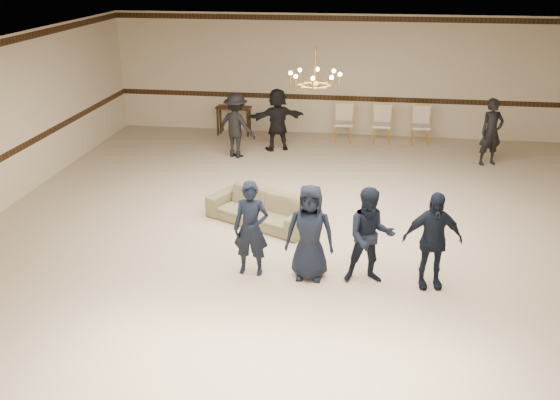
{
  "coord_description": "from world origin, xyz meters",
  "views": [
    {
      "loc": [
        0.91,
        -9.26,
        4.65
      ],
      "look_at": [
        -0.38,
        -0.5,
        1.02
      ],
      "focal_mm": 38.77,
      "sensor_mm": 36.0,
      "label": 1
    }
  ],
  "objects": [
    {
      "name": "room",
      "position": [
        0.0,
        0.0,
        1.6
      ],
      "size": [
        12.01,
        14.01,
        3.21
      ],
      "color": "beige",
      "rests_on": "ground"
    },
    {
      "name": "banquet_chair_right",
      "position": [
        2.31,
        6.29,
        0.49
      ],
      "size": [
        0.48,
        0.48,
        0.99
      ],
      "primitive_type": null,
      "rotation": [
        0.0,
        0.0,
        0.01
      ],
      "color": "beige",
      "rests_on": "floor"
    },
    {
      "name": "banquet_chair_left",
      "position": [
        0.31,
        6.29,
        0.49
      ],
      "size": [
        0.51,
        0.51,
        0.99
      ],
      "primitive_type": null,
      "rotation": [
        0.0,
        0.0,
        0.06
      ],
      "color": "beige",
      "rests_on": "floor"
    },
    {
      "name": "adult_left",
      "position": [
        -2.21,
        4.6,
        0.79
      ],
      "size": [
        1.16,
        0.92,
        1.57
      ],
      "primitive_type": "imported",
      "rotation": [
        0.0,
        0.0,
        2.76
      ],
      "color": "black",
      "rests_on": "floor"
    },
    {
      "name": "settee",
      "position": [
        -0.93,
        0.8,
        0.3
      ],
      "size": [
        2.17,
        1.61,
        0.59
      ],
      "primitive_type": "imported",
      "rotation": [
        0.0,
        0.0,
        -0.46
      ],
      "color": "#766A4E",
      "rests_on": "floor"
    },
    {
      "name": "chair_rail",
      "position": [
        0.0,
        6.99,
        1.0
      ],
      "size": [
        12.0,
        0.02,
        0.14
      ],
      "primitive_type": "cube",
      "color": "#311D0E",
      "rests_on": "wall_back"
    },
    {
      "name": "crown_molding",
      "position": [
        0.0,
        6.99,
        3.08
      ],
      "size": [
        12.0,
        0.02,
        0.14
      ],
      "primitive_type": "cube",
      "color": "#311D0E",
      "rests_on": "wall_back"
    },
    {
      "name": "chandelier",
      "position": [
        0.0,
        1.0,
        2.88
      ],
      "size": [
        0.94,
        0.94,
        0.89
      ],
      "primitive_type": null,
      "color": "#B9883B",
      "rests_on": "ceiling"
    },
    {
      "name": "boy_b",
      "position": [
        0.16,
        -1.08,
        0.75
      ],
      "size": [
        0.74,
        0.48,
        1.51
      ],
      "primitive_type": "imported",
      "rotation": [
        0.0,
        0.0,
        -0.01
      ],
      "color": "black",
      "rests_on": "floor"
    },
    {
      "name": "adult_mid",
      "position": [
        -1.31,
        5.3,
        0.79
      ],
      "size": [
        1.52,
        1.01,
        1.57
      ],
      "primitive_type": "imported",
      "rotation": [
        0.0,
        0.0,
        3.55
      ],
      "color": "black",
      "rests_on": "floor"
    },
    {
      "name": "banquet_chair_mid",
      "position": [
        1.31,
        6.29,
        0.49
      ],
      "size": [
        0.5,
        0.5,
        0.99
      ],
      "primitive_type": null,
      "rotation": [
        0.0,
        0.0,
        -0.06
      ],
      "color": "beige",
      "rests_on": "floor"
    },
    {
      "name": "boy_a",
      "position": [
        -0.74,
        -1.08,
        0.75
      ],
      "size": [
        0.56,
        0.38,
        1.51
      ],
      "primitive_type": "imported",
      "rotation": [
        0.0,
        0.0,
        -0.03
      ],
      "color": "black",
      "rests_on": "floor"
    },
    {
      "name": "console_table",
      "position": [
        -2.69,
        6.49,
        0.39
      ],
      "size": [
        0.96,
        0.45,
        0.78
      ],
      "primitive_type": "cube",
      "rotation": [
        0.0,
        0.0,
        -0.06
      ],
      "color": "black",
      "rests_on": "floor"
    },
    {
      "name": "boy_d",
      "position": [
        1.96,
        -1.08,
        0.75
      ],
      "size": [
        0.93,
        0.49,
        1.51
      ],
      "primitive_type": "imported",
      "rotation": [
        0.0,
        0.0,
        0.15
      ],
      "color": "black",
      "rests_on": "floor"
    },
    {
      "name": "adult_right",
      "position": [
        3.79,
        4.9,
        0.79
      ],
      "size": [
        0.67,
        0.57,
        1.57
      ],
      "primitive_type": "imported",
      "rotation": [
        0.0,
        0.0,
        0.4
      ],
      "color": "black",
      "rests_on": "floor"
    },
    {
      "name": "boy_c",
      "position": [
        1.06,
        -1.08,
        0.75
      ],
      "size": [
        0.81,
        0.67,
        1.51
      ],
      "primitive_type": "imported",
      "rotation": [
        0.0,
        0.0,
        0.14
      ],
      "color": "black",
      "rests_on": "floor"
    }
  ]
}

